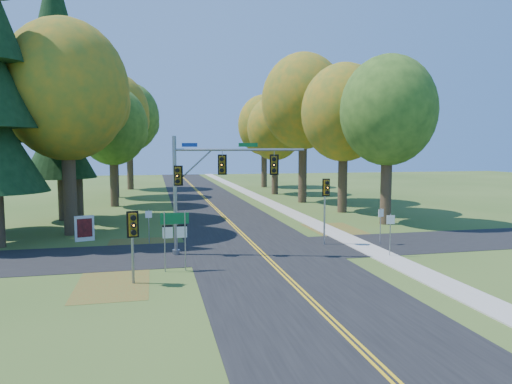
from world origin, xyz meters
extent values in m
plane|color=#344F1C|center=(0.00, 0.00, 0.00)|extent=(160.00, 160.00, 0.00)
cube|color=black|center=(0.00, 0.00, 0.01)|extent=(8.00, 160.00, 0.02)
cube|color=black|center=(0.00, 2.00, 0.01)|extent=(60.00, 6.00, 0.02)
cube|color=gold|center=(-0.10, 0.00, 0.03)|extent=(0.10, 160.00, 0.01)
cube|color=gold|center=(0.10, 0.00, 0.03)|extent=(0.10, 160.00, 0.01)
cube|color=#9E998E|center=(6.20, 0.00, 0.03)|extent=(1.60, 160.00, 0.06)
cube|color=brown|center=(-6.50, 4.00, 0.01)|extent=(4.00, 6.00, 0.00)
cube|color=brown|center=(6.80, 6.00, 0.01)|extent=(3.50, 8.00, 0.00)
cube|color=brown|center=(-7.50, -3.00, 0.01)|extent=(3.00, 5.00, 0.00)
cylinder|color=#38281C|center=(-11.20, 9.30, 3.38)|extent=(0.86, 0.86, 6.75)
ellipsoid|color=#B07717|center=(-11.20, 9.30, 9.55)|extent=(8.00, 8.00, 9.20)
sphere|color=#B07717|center=(-9.60, 10.50, 8.75)|extent=(4.80, 4.80, 4.80)
sphere|color=#B07717|center=(-12.60, 8.50, 10.35)|extent=(4.40, 4.40, 4.40)
cylinder|color=#38281C|center=(11.50, 8.70, 3.04)|extent=(0.83, 0.83, 6.08)
ellipsoid|color=#537F27|center=(11.50, 8.70, 8.60)|extent=(7.20, 7.20, 8.28)
sphere|color=#537F27|center=(12.94, 9.78, 7.88)|extent=(4.32, 4.32, 4.32)
sphere|color=#537F27|center=(10.24, 7.98, 9.32)|extent=(3.96, 3.96, 3.96)
cylinder|color=#38281C|center=(-11.80, 16.20, 3.71)|extent=(0.89, 0.89, 7.42)
ellipsoid|color=#B07717|center=(-11.80, 16.20, 10.43)|extent=(8.60, 8.60, 9.89)
sphere|color=#B07717|center=(-10.08, 17.49, 9.57)|extent=(5.16, 5.16, 5.16)
sphere|color=#B07717|center=(-13.30, 15.34, 11.29)|extent=(4.73, 4.73, 4.73)
cylinder|color=#38281C|center=(10.90, 15.50, 3.15)|extent=(0.84, 0.84, 6.30)
ellipsoid|color=#B07717|center=(10.90, 15.50, 8.96)|extent=(7.60, 7.60, 8.74)
sphere|color=#B07717|center=(12.42, 16.64, 8.20)|extent=(4.56, 4.56, 4.56)
sphere|color=#B07717|center=(9.57, 14.74, 9.72)|extent=(4.18, 4.18, 4.18)
cylinder|color=#38281C|center=(-9.60, 24.40, 2.81)|extent=(0.81, 0.81, 5.62)
ellipsoid|color=#537F27|center=(-9.60, 24.40, 8.00)|extent=(6.80, 6.80, 7.82)
sphere|color=#537F27|center=(-8.24, 25.42, 7.33)|extent=(4.08, 4.08, 4.08)
sphere|color=#537F27|center=(-10.79, 23.72, 8.69)|extent=(3.74, 3.74, 3.74)
cylinder|color=#38281C|center=(9.80, 23.60, 3.83)|extent=(0.90, 0.90, 7.65)
ellipsoid|color=#B07717|center=(9.80, 23.60, 10.73)|extent=(8.80, 8.80, 10.12)
sphere|color=#B07717|center=(11.56, 24.92, 9.85)|extent=(5.28, 5.28, 5.28)
sphere|color=#B07717|center=(8.26, 22.72, 11.61)|extent=(4.84, 4.84, 4.84)
cylinder|color=#38281C|center=(-10.20, 33.10, 3.49)|extent=(0.87, 0.87, 6.98)
ellipsoid|color=#B07717|center=(-10.20, 33.10, 9.85)|extent=(8.20, 8.20, 9.43)
sphere|color=#B07717|center=(-8.56, 34.33, 9.03)|extent=(4.92, 4.92, 4.92)
sphere|color=#B07717|center=(-11.63, 32.28, 10.67)|extent=(4.51, 4.51, 4.51)
cylinder|color=#38281C|center=(9.20, 32.80, 2.93)|extent=(0.82, 0.82, 5.85)
ellipsoid|color=#B07717|center=(9.20, 32.80, 8.30)|extent=(7.00, 7.00, 8.05)
sphere|color=#B07717|center=(10.60, 33.85, 7.60)|extent=(4.20, 4.20, 4.20)
sphere|color=#B07717|center=(7.97, 32.10, 9.00)|extent=(3.85, 3.85, 3.85)
cylinder|color=#38281C|center=(-9.00, 44.00, 3.60)|extent=(0.88, 0.88, 7.20)
ellipsoid|color=#537F27|center=(-9.00, 44.00, 10.14)|extent=(8.40, 8.40, 9.66)
sphere|color=#537F27|center=(-7.32, 45.26, 9.30)|extent=(5.04, 5.04, 5.04)
sphere|color=#537F27|center=(-10.47, 43.16, 10.98)|extent=(4.62, 4.62, 4.62)
cylinder|color=#38281C|center=(10.40, 43.50, 3.26)|extent=(0.85, 0.85, 6.53)
ellipsoid|color=#B07717|center=(10.40, 43.50, 9.26)|extent=(7.80, 7.80, 8.97)
sphere|color=#B07717|center=(11.96, 44.67, 8.47)|extent=(4.68, 4.68, 4.68)
sphere|color=#B07717|center=(9.04, 42.72, 10.04)|extent=(4.29, 4.29, 4.29)
cylinder|color=#38281C|center=(-14.50, 6.00, 1.62)|extent=(0.50, 0.50, 3.24)
cylinder|color=#38281C|center=(-16.00, 11.00, 1.44)|extent=(0.50, 0.50, 2.88)
cylinder|color=#38281C|center=(-13.00, 16.00, 1.71)|extent=(0.50, 0.50, 3.42)
cone|color=black|center=(-13.00, 16.00, 6.15)|extent=(5.60, 5.60, 5.45)
cone|color=black|center=(-13.00, 16.00, 10.04)|extent=(4.57, 4.57, 5.45)
cone|color=black|center=(-13.00, 16.00, 13.94)|extent=(3.55, 3.55, 5.45)
cylinder|color=gray|center=(-4.62, 1.88, 3.21)|extent=(0.20, 0.20, 6.42)
cylinder|color=gray|center=(-4.62, 1.88, 0.14)|extent=(0.40, 0.40, 0.28)
cylinder|color=gray|center=(-1.32, 0.92, 5.68)|extent=(6.64, 2.04, 0.13)
cylinder|color=gray|center=(-3.65, 1.60, 4.77)|extent=(2.01, 0.66, 1.89)
cylinder|color=gray|center=(-2.16, 1.16, 5.52)|extent=(0.04, 0.04, 0.33)
cube|color=#72590C|center=(-2.16, 1.16, 4.90)|extent=(0.38, 0.35, 0.92)
cube|color=black|center=(-2.16, 1.16, 4.90)|extent=(0.47, 0.16, 1.08)
sphere|color=orange|center=(-2.21, 0.96, 4.90)|extent=(0.17, 0.17, 0.17)
cylinder|color=black|center=(-2.21, 0.96, 5.19)|extent=(0.25, 0.20, 0.22)
cylinder|color=black|center=(-2.21, 0.96, 4.90)|extent=(0.25, 0.20, 0.22)
cylinder|color=black|center=(-2.21, 0.96, 4.60)|extent=(0.25, 0.20, 0.22)
cylinder|color=gray|center=(0.49, 0.39, 5.52)|extent=(0.04, 0.04, 0.33)
cube|color=#72590C|center=(0.49, 0.39, 4.90)|extent=(0.38, 0.35, 0.92)
cube|color=black|center=(0.49, 0.39, 4.90)|extent=(0.47, 0.16, 1.08)
sphere|color=orange|center=(0.43, 0.19, 4.90)|extent=(0.17, 0.17, 0.17)
cylinder|color=black|center=(0.43, 0.19, 5.19)|extent=(0.25, 0.20, 0.22)
cylinder|color=black|center=(0.43, 0.19, 4.90)|extent=(0.25, 0.20, 0.22)
cylinder|color=black|center=(0.43, 0.19, 4.60)|extent=(0.25, 0.20, 0.22)
cube|color=#72590C|center=(-4.44, 1.68, 4.31)|extent=(0.38, 0.35, 0.92)
cube|color=black|center=(-4.44, 1.68, 4.31)|extent=(0.47, 0.16, 1.08)
sphere|color=orange|center=(-4.50, 1.48, 4.31)|extent=(0.17, 0.17, 0.17)
cylinder|color=black|center=(-4.50, 1.48, 4.60)|extent=(0.25, 0.20, 0.22)
cylinder|color=black|center=(-4.50, 1.48, 4.31)|extent=(0.25, 0.20, 0.22)
cylinder|color=black|center=(-4.50, 1.48, 4.02)|extent=(0.25, 0.20, 0.22)
cube|color=navy|center=(-3.83, 1.65, 5.94)|extent=(0.80, 0.27, 0.20)
cube|color=#0C5926|center=(-0.84, 0.78, 5.94)|extent=(0.98, 0.32, 0.20)
cylinder|color=#909498|center=(4.20, 2.61, 1.95)|extent=(0.11, 0.11, 3.91)
cube|color=#72590C|center=(4.20, 2.42, 3.46)|extent=(0.31, 0.27, 0.89)
cube|color=black|center=(4.20, 2.42, 3.46)|extent=(0.46, 0.03, 1.05)
sphere|color=orange|center=(4.19, 2.21, 3.46)|extent=(0.16, 0.16, 0.16)
cylinder|color=black|center=(4.19, 2.21, 3.75)|extent=(0.22, 0.15, 0.21)
cylinder|color=black|center=(4.19, 2.21, 3.46)|extent=(0.22, 0.15, 0.21)
cylinder|color=black|center=(4.19, 2.21, 3.18)|extent=(0.22, 0.15, 0.21)
cylinder|color=gray|center=(-6.66, -3.10, 1.53)|extent=(0.11, 0.11, 3.06)
cube|color=#72590C|center=(-6.62, -3.31, 2.58)|extent=(0.37, 0.34, 0.96)
cube|color=black|center=(-6.62, -3.31, 2.58)|extent=(0.49, 0.12, 1.13)
sphere|color=orange|center=(-6.58, -3.53, 2.58)|extent=(0.17, 0.17, 0.17)
cylinder|color=black|center=(-6.58, -3.53, 2.89)|extent=(0.25, 0.19, 0.23)
cylinder|color=black|center=(-6.58, -3.53, 2.58)|extent=(0.25, 0.19, 0.23)
cylinder|color=black|center=(-6.58, -3.53, 2.28)|extent=(0.25, 0.19, 0.23)
cylinder|color=gray|center=(-5.28, -1.52, 1.41)|extent=(0.06, 0.06, 2.83)
cylinder|color=gray|center=(-4.34, -1.51, 1.41)|extent=(0.06, 0.06, 2.83)
cube|color=#0D5B2A|center=(-4.81, -1.49, 2.50)|extent=(1.32, 0.06, 0.52)
cube|color=silver|center=(-4.81, -1.49, 2.50)|extent=(1.13, 0.02, 0.08)
cube|color=silver|center=(-5.14, -1.49, 1.84)|extent=(0.47, 0.04, 0.52)
cube|color=black|center=(-5.14, -1.49, 2.15)|extent=(0.47, 0.01, 0.09)
cube|color=silver|center=(-4.48, -1.48, 1.84)|extent=(0.47, 0.04, 0.52)
cube|color=black|center=(-4.48, -1.48, 2.15)|extent=(0.47, 0.01, 0.09)
cube|color=silver|center=(-10.00, 6.84, 0.80)|extent=(1.15, 0.47, 1.60)
cube|color=maroon|center=(-9.98, 6.75, 0.84)|extent=(0.86, 0.26, 1.15)
cube|color=silver|center=(-10.43, 6.72, 0.13)|extent=(0.09, 0.09, 0.27)
cube|color=silver|center=(-9.57, 6.96, 0.13)|extent=(0.09, 0.09, 0.27)
cylinder|color=gray|center=(7.46, 1.84, 1.11)|extent=(0.05, 0.05, 2.22)
cube|color=silver|center=(7.47, 1.82, 1.91)|extent=(0.41, 0.18, 0.45)
cylinder|color=gray|center=(6.51, -1.04, 1.15)|extent=(0.05, 0.05, 2.30)
cube|color=silver|center=(6.51, -1.06, 1.99)|extent=(0.44, 0.08, 0.47)
cylinder|color=gray|center=(-6.07, 5.20, 1.04)|extent=(0.05, 0.05, 2.07)
cube|color=white|center=(-6.07, 5.18, 1.79)|extent=(0.40, 0.04, 0.42)
camera|label=1|loc=(-5.69, -22.82, 5.73)|focal=32.00mm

